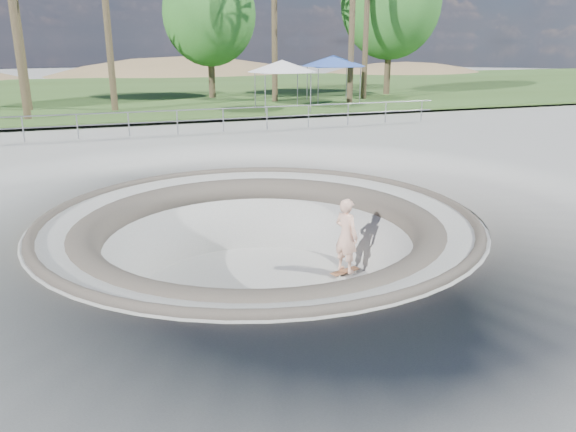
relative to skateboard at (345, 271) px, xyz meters
name	(u,v)px	position (x,y,z in m)	size (l,w,h in m)	color
ground	(259,217)	(-2.41, -0.23, 1.83)	(180.00, 180.00, 0.00)	#ABACA6
skate_bowl	(260,288)	(-2.41, -0.23, 0.00)	(14.00, 14.00, 4.10)	#ABACA6
grass_strip	(133,91)	(-2.41, 33.77, 2.05)	(180.00, 36.00, 0.12)	#375221
distant_hills	(154,136)	(1.36, 56.94, -5.19)	(103.20, 45.00, 28.60)	olive
safety_railing	(177,122)	(-2.41, 11.77, 2.52)	(25.00, 0.06, 1.03)	gray
skateboard	(345,271)	(0.00, 0.00, 0.00)	(0.88, 0.47, 0.09)	#8C5E38
skater	(346,235)	(0.00, 0.00, 1.00)	(0.72, 0.47, 1.97)	#EBB298
canopy_white	(282,66)	(4.37, 17.77, 4.48)	(5.35, 5.35, 2.71)	gray
canopy_blue	(333,61)	(8.84, 20.88, 4.62)	(5.64, 5.64, 2.87)	gray
bushy_tree_mid	(209,14)	(2.23, 26.19, 7.49)	(6.13, 5.57, 8.84)	brown
bushy_tree_right	(391,2)	(14.75, 24.55, 8.39)	(7.14, 6.49, 10.29)	brown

